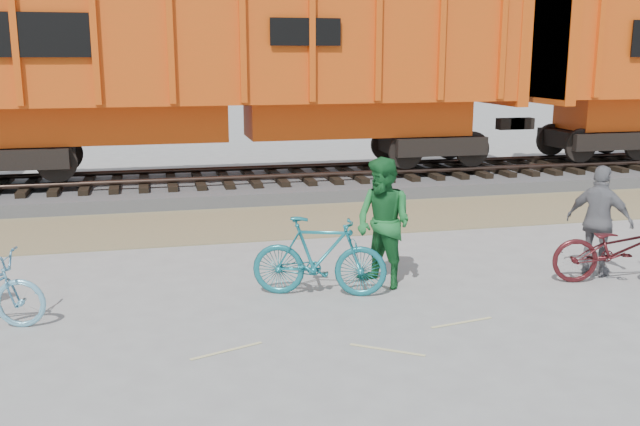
% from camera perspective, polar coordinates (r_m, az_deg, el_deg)
% --- Properties ---
extents(ground, '(120.00, 120.00, 0.00)m').
position_cam_1_polar(ground, '(9.27, -1.76, -8.51)').
color(ground, '#9E9E99').
rests_on(ground, ground).
extents(gravel_strip, '(120.00, 3.00, 0.02)m').
position_cam_1_polar(gravel_strip, '(14.47, -6.16, -0.83)').
color(gravel_strip, '#95855C').
rests_on(gravel_strip, ground).
extents(ballast_bed, '(120.00, 4.00, 0.30)m').
position_cam_1_polar(ballast_bed, '(17.85, -7.61, 2.12)').
color(ballast_bed, slate).
rests_on(ballast_bed, ground).
extents(track, '(120.00, 2.60, 0.24)m').
position_cam_1_polar(track, '(17.79, -7.64, 3.14)').
color(track, black).
rests_on(track, ballast_bed).
extents(hopper_car_center, '(14.00, 3.13, 4.65)m').
position_cam_1_polar(hopper_car_center, '(17.60, -6.82, 11.35)').
color(hopper_car_center, black).
rests_on(hopper_car_center, track).
extents(bicycle_teal, '(1.96, 1.11, 1.14)m').
position_cam_1_polar(bicycle_teal, '(9.99, -0.04, -3.51)').
color(bicycle_teal, '#1A717C').
rests_on(bicycle_teal, ground).
extents(bicycle_maroon, '(2.09, 1.15, 1.04)m').
position_cam_1_polar(bicycle_maroon, '(11.47, 22.86, -2.65)').
color(bicycle_maroon, '#431316').
rests_on(bicycle_maroon, ground).
extents(person_man, '(1.09, 1.16, 1.90)m').
position_cam_1_polar(person_man, '(10.34, 5.10, -0.81)').
color(person_man, '#1B672D').
rests_on(person_man, ground).
extents(person_woman, '(0.93, 1.05, 1.71)m').
position_cam_1_polar(person_woman, '(11.65, 21.45, -0.61)').
color(person_woman, slate).
rests_on(person_woman, ground).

